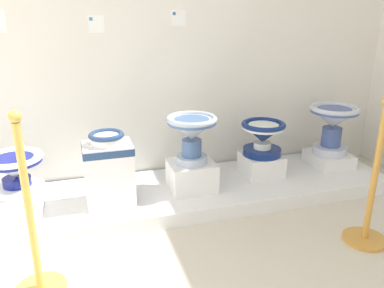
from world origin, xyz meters
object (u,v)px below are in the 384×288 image
Objects in this scene: plinth_block_rightmost at (20,198)px; antique_toilet_broad_patterned at (333,121)px; plinth_block_pale_glazed at (111,198)px; info_placard_third at (178,18)px; antique_toilet_central_ornate at (263,135)px; stanchion_post_near_right at (370,205)px; antique_toilet_pale_glazed at (108,164)px; antique_toilet_rightmost at (15,169)px; antique_toilet_slender_white at (192,131)px; plinth_block_broad_patterned at (329,159)px; plinth_block_central_ornate at (261,164)px; stanchion_post_near_left at (34,246)px; plinth_block_slender_white at (192,176)px; info_placard_second at (96,24)px.

antique_toilet_broad_patterned is at bearing 0.28° from plinth_block_rightmost.
plinth_block_pale_glazed is 1.49m from info_placard_third.
antique_toilet_central_ornate is 1.03m from stanchion_post_near_right.
plinth_block_pale_glazed is 0.27m from antique_toilet_pale_glazed.
stanchion_post_near_right is (1.55, -0.84, -0.14)m from antique_toilet_pale_glazed.
plinth_block_rightmost is at bearing 180.00° from antique_toilet_rightmost.
antique_toilet_slender_white is 1.39m from plinth_block_broad_patterned.
antique_toilet_broad_patterned is at bearing 0.28° from antique_toilet_rightmost.
antique_toilet_pale_glazed is (0.63, -0.14, 0.24)m from plinth_block_rightmost.
antique_toilet_broad_patterned is (2.58, 0.01, 0.35)m from plinth_block_rightmost.
plinth_block_rightmost is at bearing 167.85° from antique_toilet_pale_glazed.
plinth_block_central_ornate is at bearing 0.00° from antique_toilet_central_ornate.
plinth_block_rightmost is 2.60m from antique_toilet_broad_patterned.
plinth_block_pale_glazed is 0.77m from antique_toilet_slender_white.
stanchion_post_near_left is at bearing 176.96° from stanchion_post_near_right.
info_placard_third is (1.29, 0.36, 1.21)m from plinth_block_rightmost.
plinth_block_rightmost is at bearing -179.72° from plinth_block_broad_patterned.
antique_toilet_broad_patterned is at bearing 4.35° from antique_toilet_pale_glazed.
antique_toilet_pale_glazed is 1.12× the size of antique_toilet_broad_patterned.
antique_toilet_broad_patterned is at bearing 5.26° from plinth_block_slender_white.
antique_toilet_slender_white reaches higher than antique_toilet_rightmost.
antique_toilet_rightmost is at bearing 167.85° from plinth_block_pale_glazed.
plinth_block_rightmost is 0.39× the size of stanchion_post_near_left.
plinth_block_pale_glazed is 1.30m from info_placard_second.
antique_toilet_rightmost is 1.26× the size of plinth_block_central_ornate.
info_placard_second is 2.29m from stanchion_post_near_right.
antique_toilet_slender_white is 1.22× the size of plinth_block_central_ornate.
antique_toilet_broad_patterned is 1.59m from info_placard_third.
info_placard_third reaches higher than antique_toilet_broad_patterned.
stanchion_post_near_left reaches higher than plinth_block_slender_white.
plinth_block_rightmost is 0.23m from antique_toilet_rightmost.
plinth_block_rightmost is at bearing -179.89° from antique_toilet_central_ornate.
stanchion_post_near_right reaches higher than plinth_block_central_ornate.
info_placard_second is at bearing 87.54° from antique_toilet_pale_glazed.
antique_toilet_pale_glazed reaches higher than plinth_block_broad_patterned.
info_placard_third is 1.98m from stanchion_post_near_left.
antique_toilet_broad_patterned is 0.42× the size of stanchion_post_near_left.
plinth_block_central_ornate is at bearing 9.87° from plinth_block_slender_white.
stanchion_post_near_right is at bearing -112.22° from plinth_block_broad_patterned.
antique_toilet_broad_patterned reaches higher than plinth_block_broad_patterned.
plinth_block_central_ornate is 0.86× the size of antique_toilet_central_ornate.
plinth_block_slender_white is (1.25, -0.11, -0.17)m from antique_toilet_rightmost.
antique_toilet_pale_glazed is 1.26× the size of antique_toilet_slender_white.
antique_toilet_central_ornate is (0.00, 0.00, 0.26)m from plinth_block_central_ornate.
antique_toilet_rightmost is 2.58m from antique_toilet_broad_patterned.
plinth_block_broad_patterned is (0.68, 0.01, -0.29)m from antique_toilet_central_ornate.
antique_toilet_central_ornate is at bearing 9.87° from antique_toilet_slender_white.
antique_toilet_pale_glazed is 0.65m from plinth_block_slender_white.
antique_toilet_broad_patterned reaches higher than plinth_block_central_ornate.
info_placard_third is (1.29, 0.36, 0.98)m from antique_toilet_rightmost.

